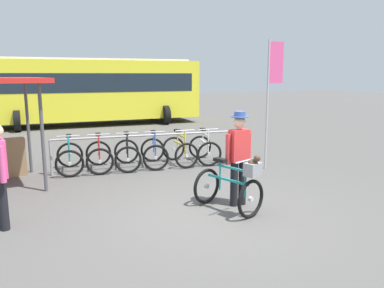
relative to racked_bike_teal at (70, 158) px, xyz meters
The scene contains 12 objects.
ground_plane 4.34m from the racked_bike_teal, 63.32° to the right, with size 80.00×80.00×0.00m, color #514F4C.
bike_rack_rail 1.89m from the racked_bike_teal, 10.60° to the right, with size 4.59×0.46×0.88m.
racked_bike_teal is the anchor object (origin of this frame).
racked_bike_red 0.70m from the racked_bike_teal, ahead, with size 0.80×1.18×0.97m.
racked_bike_black 1.40m from the racked_bike_teal, ahead, with size 0.87×1.22×0.97m.
racked_bike_blue 2.10m from the racked_bike_teal, ahead, with size 0.89×1.20×0.97m.
racked_bike_yellow 2.80m from the racked_bike_teal, ahead, with size 0.69×1.13×0.98m.
racked_bike_white 3.50m from the racked_bike_teal, ahead, with size 0.85×1.22×0.98m.
featured_bicycle 4.60m from the racked_bike_teal, 59.79° to the right, with size 0.99×1.26×1.09m.
person_with_featured_bike 4.54m from the racked_bike_teal, 55.00° to the right, with size 0.53×0.32×1.72m.
bus_distant 9.33m from the racked_bike_teal, 77.69° to the left, with size 10.05×3.54×3.08m.
banner_flag 5.33m from the racked_bike_teal, 18.06° to the right, with size 0.45×0.05×3.20m.
Camera 1 is at (-2.78, -5.62, 2.36)m, focal length 35.56 mm.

